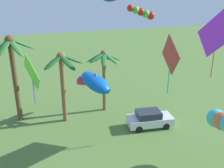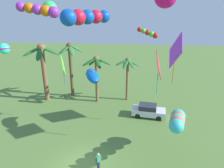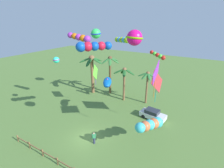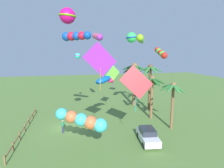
# 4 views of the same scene
# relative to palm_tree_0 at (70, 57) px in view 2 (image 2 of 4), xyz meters

# --- Properties ---
(ground_plane) EXTENTS (120.00, 120.00, 0.00)m
(ground_plane) POSITION_rel_palm_tree_0_xyz_m (4.79, -13.79, -5.81)
(ground_plane) COLOR #567A38
(palm_tree_0) EXTENTS (3.70, 3.64, 7.82)m
(palm_tree_0) POSITION_rel_palm_tree_0_xyz_m (0.00, 0.00, 0.00)
(palm_tree_0) COLOR brown
(palm_tree_0) RESTS_ON ground
(palm_tree_1) EXTENTS (4.49, 4.74, 7.92)m
(palm_tree_1) POSITION_rel_palm_tree_0_xyz_m (-3.24, -1.62, -0.02)
(palm_tree_1) COLOR brown
(palm_tree_1) RESTS_ON ground
(palm_tree_2) EXTENTS (3.36, 3.13, 6.07)m
(palm_tree_2) POSITION_rel_palm_tree_0_xyz_m (7.92, -0.53, -1.11)
(palm_tree_2) COLOR brown
(palm_tree_2) RESTS_ON ground
(palm_tree_3) EXTENTS (3.76, 3.90, 6.42)m
(palm_tree_3) POSITION_rel_palm_tree_0_xyz_m (3.91, -1.44, -0.96)
(palm_tree_3) COLOR brown
(palm_tree_3) RESTS_ON ground
(parked_car_0) EXTENTS (4.08, 2.17, 1.51)m
(parked_car_0) POSITION_rel_palm_tree_0_xyz_m (10.68, -4.95, -5.06)
(parked_car_0) COLOR silver
(parked_car_0) RESTS_ON ground
(spectator_0) EXTENTS (0.43, 0.43, 1.59)m
(spectator_0) POSITION_rel_palm_tree_0_xyz_m (6.21, -14.08, -5.00)
(spectator_0) COLOR #2D3351
(spectator_0) RESTS_ON ground
(kite_ball_0) EXTENTS (1.89, 1.90, 1.67)m
(kite_ball_0) POSITION_rel_palm_tree_0_xyz_m (-0.97, -3.08, 6.32)
(kite_ball_0) COLOR #2FCE59
(kite_diamond_1) EXTENTS (0.82, 2.30, 3.35)m
(kite_diamond_1) POSITION_rel_palm_tree_0_xyz_m (1.33, -6.73, 0.70)
(kite_diamond_1) COLOR #63EC37
(kite_diamond_2) EXTENTS (0.85, 3.36, 4.68)m
(kite_diamond_2) POSITION_rel_palm_tree_0_xyz_m (11.24, -6.61, 0.91)
(kite_diamond_2) COLOR #C12F36
(kite_tube_4) EXTENTS (3.18, 2.04, 1.04)m
(kite_tube_4) POSITION_rel_palm_tree_0_xyz_m (4.45, -3.60, 5.65)
(kite_tube_4) COLOR #86BF18
(kite_tube_5) EXTENTS (3.04, 3.40, 1.11)m
(kite_tube_5) POSITION_rel_palm_tree_0_xyz_m (5.21, -12.22, 5.81)
(kite_tube_5) COLOR #0E4BB5
(kite_tube_6) EXTENTS (2.04, 4.49, 2.19)m
(kite_tube_6) POSITION_rel_palm_tree_0_xyz_m (12.40, -11.93, -2.11)
(kite_tube_6) COLOR #3BC0CB
(kite_diamond_7) EXTENTS (0.64, 3.13, 4.35)m
(kite_diamond_7) POSITION_rel_palm_tree_0_xyz_m (11.98, -10.32, 3.16)
(kite_diamond_7) COLOR #AE2EDB
(kite_ball_8) EXTENTS (1.33, 1.33, 0.86)m
(kite_ball_8) POSITION_rel_palm_tree_0_xyz_m (-1.52, -11.78, 3.39)
(kite_ball_8) COLOR #2BF1C4
(kite_fish_9) EXTENTS (2.12, 2.87, 1.46)m
(kite_fish_9) POSITION_rel_palm_tree_0_xyz_m (4.82, -8.67, 0.34)
(kite_fish_9) COLOR blue
(kite_tube_10) EXTENTS (3.68, 1.24, 1.36)m
(kite_tube_10) POSITION_rel_palm_tree_0_xyz_m (0.43, -8.86, 6.25)
(kite_tube_10) COLOR purple
(kite_tube_11) EXTENTS (2.34, 0.68, 1.22)m
(kite_tube_11) POSITION_rel_palm_tree_0_xyz_m (10.22, -3.57, 3.82)
(kite_tube_11) COLOR red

